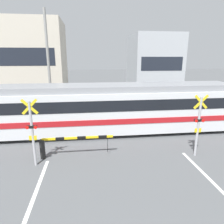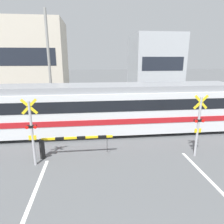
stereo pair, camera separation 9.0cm
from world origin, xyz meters
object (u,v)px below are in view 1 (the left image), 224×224
Objects in this scene: crossing_barrier_far at (139,109)px; crossing_signal_right at (199,123)px; crossing_barrier_near at (62,143)px; crossing_signal_left at (32,130)px; commuter_train at (87,108)px; pedestrian at (110,100)px.

crossing_signal_right reaches higher than crossing_barrier_far.
crossing_signal_left reaches higher than crossing_barrier_near.
crossing_signal_left is (-6.47, -6.65, 0.95)m from crossing_barrier_far.
crossing_barrier_far is at bearing 48.42° from crossing_barrier_near.
commuter_train reaches higher than pedestrian.
crossing_signal_left is 1.95× the size of pedestrian.
crossing_barrier_near is (-1.23, -3.15, -0.92)m from commuter_train.
commuter_train is 6.17× the size of crossing_signal_right.
pedestrian is at bearing 69.05° from crossing_barrier_near.
commuter_train is at bearing 58.09° from crossing_signal_left.
crossing_barrier_far is 1.14× the size of crossing_signal_right.
crossing_signal_right is (1.10, -6.65, 0.95)m from crossing_barrier_far.
crossing_signal_right is at bearing 0.00° from crossing_signal_left.
commuter_train is at bearing -144.93° from crossing_barrier_far.
crossing_signal_right is (6.47, -0.60, 0.95)m from crossing_barrier_near.
crossing_barrier_far is 6.81m from crossing_signal_right.
commuter_train is 6.17× the size of crossing_signal_left.
pedestrian is (2.11, 5.58, -0.76)m from commuter_train.
crossing_signal_right is at bearing -80.59° from crossing_barrier_far.
crossing_signal_right is 1.95× the size of pedestrian.
commuter_train is at bearing 144.42° from crossing_signal_right.
crossing_barrier_near is 1.57m from crossing_signal_left.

